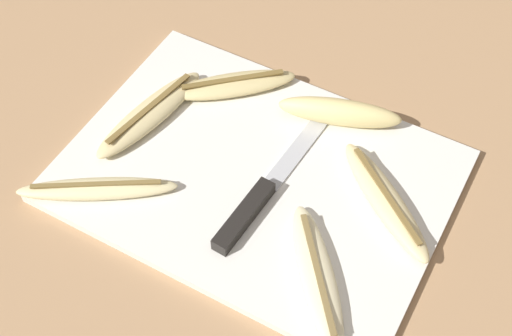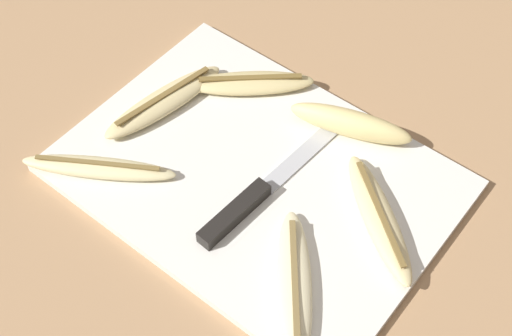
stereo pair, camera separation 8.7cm
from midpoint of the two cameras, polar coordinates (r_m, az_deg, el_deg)
ground_plane at (r=0.89m, az=2.80°, el=-1.04°), size 4.00×4.00×0.00m
cutting_board at (r=0.88m, az=2.81°, el=-0.81°), size 0.46×0.34×0.01m
knife at (r=0.84m, az=2.31°, el=-2.92°), size 0.04×0.25×0.02m
banana_pale_long at (r=0.79m, az=6.28°, el=-9.43°), size 0.15×0.17×0.02m
banana_soft_right at (r=0.88m, az=-9.77°, el=-0.16°), size 0.18×0.13×0.02m
banana_ripe_center at (r=0.85m, az=12.73°, el=-4.09°), size 0.17×0.14×0.02m
banana_spotted_left at (r=0.96m, az=2.15°, el=6.65°), size 0.16×0.14×0.02m
banana_golden_short at (r=0.92m, az=10.27°, el=3.37°), size 0.16×0.08×0.04m
banana_mellow_near at (r=0.94m, az=-4.77°, el=5.18°), size 0.07×0.19×0.02m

